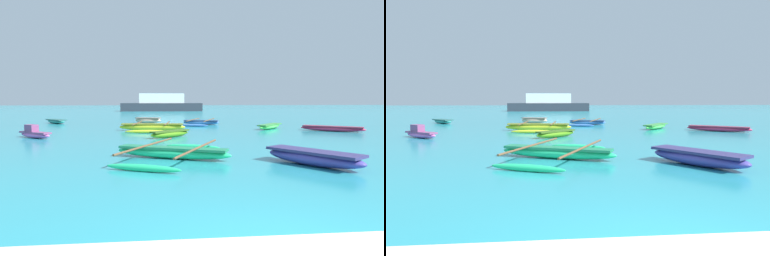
% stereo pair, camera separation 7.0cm
% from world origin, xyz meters
% --- Properties ---
extents(moored_boat_0, '(4.19, 3.80, 0.51)m').
position_xyz_m(moored_boat_0, '(-1.95, 18.23, 0.23)').
color(moored_boat_0, gold).
rests_on(moored_boat_0, ground_plane).
extents(moored_boat_1, '(2.46, 2.69, 0.33)m').
position_xyz_m(moored_boat_1, '(5.85, 18.79, 0.19)').
color(moored_boat_1, '#55E759').
rests_on(moored_boat_1, ground_plane).
extents(moored_boat_2, '(2.10, 1.82, 0.67)m').
position_xyz_m(moored_boat_2, '(-7.87, 14.72, 0.24)').
color(moored_boat_2, '#D563B6').
rests_on(moored_boat_2, ground_plane).
extents(moored_boat_3, '(3.33, 4.90, 0.41)m').
position_xyz_m(moored_boat_3, '(1.80, 23.22, 0.19)').
color(moored_boat_3, '#4173C1').
rests_on(moored_boat_3, ground_plane).
extents(moored_boat_4, '(2.17, 2.24, 0.34)m').
position_xyz_m(moored_boat_4, '(-9.87, 25.64, 0.19)').
color(moored_boat_4, teal).
rests_on(moored_boat_4, ground_plane).
extents(moored_boat_5, '(2.41, 3.04, 0.45)m').
position_xyz_m(moored_boat_5, '(2.94, 6.28, 0.25)').
color(moored_boat_5, '#483D9A').
rests_on(moored_boat_5, ground_plane).
extents(moored_boat_6, '(3.90, 5.08, 0.43)m').
position_xyz_m(moored_boat_6, '(-1.16, 7.88, 0.20)').
color(moored_boat_6, '#22CC7D').
rests_on(moored_boat_6, ground_plane).
extents(moored_boat_7, '(3.42, 2.80, 0.32)m').
position_xyz_m(moored_boat_7, '(9.10, 16.69, 0.18)').
color(moored_boat_7, '#DA305B').
rests_on(moored_boat_7, ground_plane).
extents(moored_boat_8, '(2.27, 2.03, 0.36)m').
position_xyz_m(moored_boat_8, '(-0.99, 14.30, 0.20)').
color(moored_boat_8, '#579419').
rests_on(moored_boat_8, ground_plane).
extents(moored_boat_9, '(2.28, 1.30, 0.48)m').
position_xyz_m(moored_boat_9, '(-2.39, 25.08, 0.26)').
color(moored_boat_9, '#E3B292').
rests_on(moored_boat_9, ground_plane).
extents(distant_ferry, '(13.74, 3.02, 3.02)m').
position_xyz_m(distant_ferry, '(-0.79, 55.73, 1.23)').
color(distant_ferry, '#2D333D').
rests_on(distant_ferry, ground_plane).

